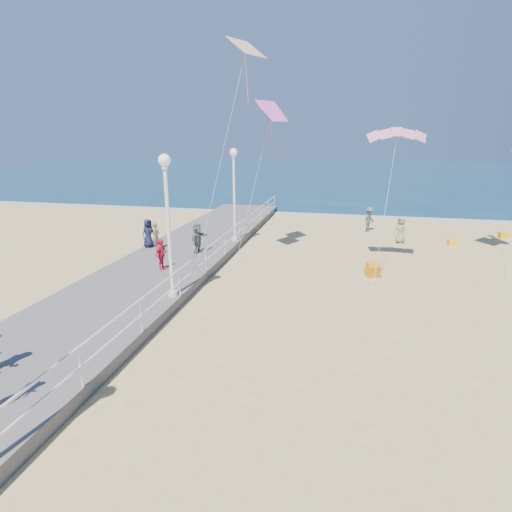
% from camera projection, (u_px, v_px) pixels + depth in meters
% --- Properties ---
extents(ground, '(160.00, 160.00, 0.00)m').
position_uv_depth(ground, '(311.00, 318.00, 14.41)').
color(ground, '#D9BA71').
rests_on(ground, ground).
extents(ocean, '(160.00, 90.00, 0.05)m').
position_uv_depth(ocean, '(341.00, 173.00, 75.29)').
color(ocean, '#0C304A').
rests_on(ocean, ground).
extents(surf_line, '(160.00, 1.20, 0.04)m').
position_uv_depth(surf_line, '(332.00, 215.00, 33.61)').
color(surf_line, white).
rests_on(surf_line, ground).
extents(boardwalk, '(5.00, 44.00, 0.40)m').
position_uv_depth(boardwalk, '(123.00, 296.00, 15.92)').
color(boardwalk, slate).
rests_on(boardwalk, ground).
extents(railing, '(0.05, 42.00, 0.55)m').
position_uv_depth(railing, '(179.00, 275.00, 15.11)').
color(railing, white).
rests_on(railing, boardwalk).
extents(lamp_post_mid, '(0.44, 0.44, 5.32)m').
position_uv_depth(lamp_post_mid, '(168.00, 212.00, 14.50)').
color(lamp_post_mid, white).
rests_on(lamp_post_mid, boardwalk).
extents(lamp_post_far, '(0.44, 0.44, 5.32)m').
position_uv_depth(lamp_post_far, '(234.00, 185.00, 22.92)').
color(lamp_post_far, white).
rests_on(lamp_post_far, boardwalk).
extents(spectator_3, '(0.44, 0.88, 1.45)m').
position_uv_depth(spectator_3, '(161.00, 254.00, 18.32)').
color(spectator_3, red).
rests_on(spectator_3, boardwalk).
extents(spectator_4, '(0.82, 0.93, 1.60)m').
position_uv_depth(spectator_4, '(148.00, 233.00, 22.08)').
color(spectator_4, '#1B1C3C').
rests_on(spectator_4, boardwalk).
extents(spectator_5, '(0.70, 1.53, 1.59)m').
position_uv_depth(spectator_5, '(198.00, 238.00, 20.98)').
color(spectator_5, '#5E5E63').
rests_on(spectator_5, boardwalk).
extents(spectator_6, '(0.43, 0.59, 1.51)m').
position_uv_depth(spectator_6, '(156.00, 236.00, 21.68)').
color(spectator_6, '#807358').
rests_on(spectator_6, boardwalk).
extents(beach_walker_a, '(1.09, 1.28, 1.71)m').
position_uv_depth(beach_walker_a, '(369.00, 219.00, 27.68)').
color(beach_walker_a, '#545558').
rests_on(beach_walker_a, ground).
extents(beach_walker_c, '(0.93, 0.92, 1.62)m').
position_uv_depth(beach_walker_c, '(401.00, 230.00, 24.57)').
color(beach_walker_c, gray).
rests_on(beach_walker_c, ground).
extents(box_kite, '(0.75, 0.85, 0.74)m').
position_uv_depth(box_kite, '(373.00, 271.00, 18.62)').
color(box_kite, '#D1520C').
rests_on(box_kite, ground).
extents(beach_chair_left, '(0.55, 0.55, 0.40)m').
position_uv_depth(beach_chair_left, '(504.00, 236.00, 25.84)').
color(beach_chair_left, yellow).
rests_on(beach_chair_left, ground).
extents(beach_chair_right, '(0.55, 0.55, 0.40)m').
position_uv_depth(beach_chair_right, '(453.00, 243.00, 24.07)').
color(beach_chair_right, yellow).
rests_on(beach_chair_right, ground).
extents(kite_parafoil, '(2.59, 0.94, 0.65)m').
position_uv_depth(kite_parafoil, '(397.00, 132.00, 17.81)').
color(kite_parafoil, '#DE1A54').
extents(kite_diamond_pink, '(1.66, 1.79, 1.06)m').
position_uv_depth(kite_diamond_pink, '(272.00, 111.00, 20.50)').
color(kite_diamond_pink, '#EE57BD').
extents(kite_diamond_redwhite, '(1.68, 1.78, 0.82)m').
position_uv_depth(kite_diamond_redwhite, '(246.00, 47.00, 16.99)').
color(kite_diamond_redwhite, '#F25C1C').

